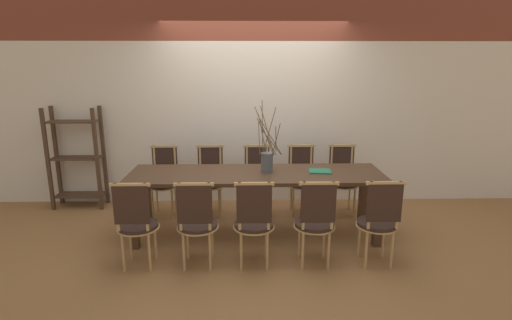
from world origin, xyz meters
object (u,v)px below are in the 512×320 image
shelving_rack (77,158)px  dining_table (256,181)px  vase_centerpiece (267,160)px  book_stack (320,171)px  chair_near_center (254,221)px  chair_far_center (257,178)px

shelving_rack → dining_table: bearing=-22.8°
vase_centerpiece → book_stack: bearing=-1.5°
chair_near_center → shelving_rack: size_ratio=0.65×
chair_near_center → chair_far_center: (0.07, 1.44, 0.00)m
chair_far_center → shelving_rack: 2.50m
vase_centerpiece → shelving_rack: (-2.56, 0.98, -0.20)m
chair_near_center → chair_far_center: size_ratio=1.00×
chair_near_center → shelving_rack: shelving_rack is taller
book_stack → shelving_rack: shelving_rack is taller
chair_near_center → book_stack: size_ratio=3.39×
book_stack → dining_table: bearing=-177.9°
vase_centerpiece → shelving_rack: vase_centerpiece is taller
dining_table → chair_far_center: (0.03, 0.72, -0.18)m
dining_table → chair_near_center: chair_near_center is taller
chair_near_center → vase_centerpiece: size_ratio=1.12×
dining_table → shelving_rack: bearing=157.2°
dining_table → chair_near_center: (-0.04, -0.72, -0.18)m
vase_centerpiece → book_stack: vase_centerpiece is taller
dining_table → chair_far_center: bearing=87.4°
dining_table → shelving_rack: size_ratio=2.05×
chair_far_center → book_stack: (0.70, -0.69, 0.28)m
dining_table → shelving_rack: (-2.44, 1.02, 0.03)m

